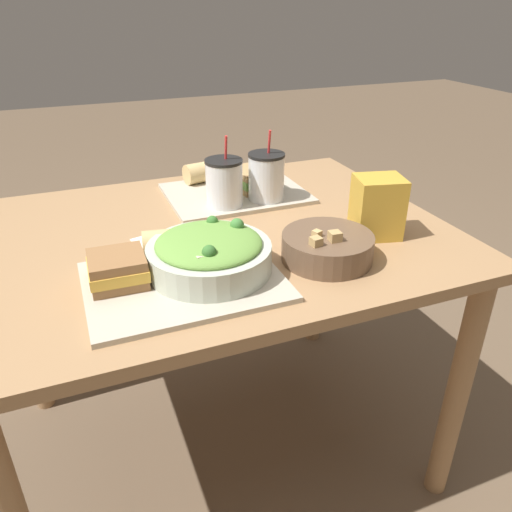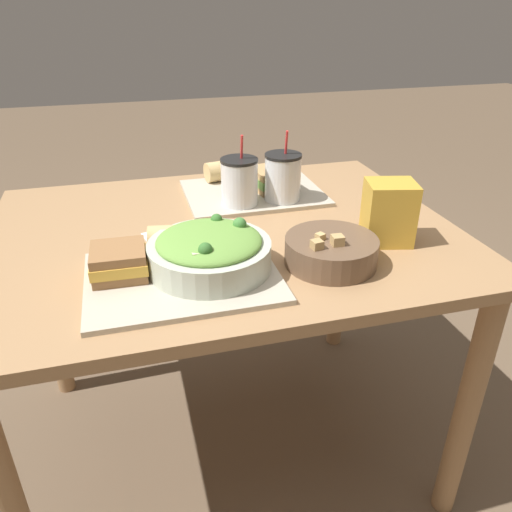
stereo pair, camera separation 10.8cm
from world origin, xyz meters
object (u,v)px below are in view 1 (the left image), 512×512
object	(u,v)px
sandwich_far	(254,178)
napkin_folded	(161,240)
soup_bowl	(327,246)
sandwich_near	(118,269)
chip_bag	(377,207)
baguette_far	(200,173)
drink_cup_dark	(224,184)
drink_cup_red	(266,178)
baguette_near	(166,243)
salad_bowl	(209,253)

from	to	relation	value
sandwich_far	napkin_folded	world-z (taller)	sandwich_far
soup_bowl	sandwich_near	distance (m)	0.46
napkin_folded	chip_bag	bearing A→B (deg)	-18.31
sandwich_far	baguette_far	size ratio (longest dim) A/B	1.40
drink_cup_dark	chip_bag	xyz separation A→B (m)	(0.30, -0.31, 0.00)
drink_cup_red	sandwich_far	bearing A→B (deg)	91.16
soup_bowl	sandwich_far	world-z (taller)	soup_bowl
baguette_far	drink_cup_red	bearing A→B (deg)	-157.36
baguette_far	drink_cup_red	distance (m)	0.25
sandwich_far	drink_cup_red	bearing A→B (deg)	-97.91
baguette_near	sandwich_far	distance (m)	0.48
salad_bowl	sandwich_far	size ratio (longest dim) A/B	1.91
soup_bowl	sandwich_near	xyz separation A→B (m)	(-0.46, 0.05, 0.01)
soup_bowl	chip_bag	size ratio (longest dim) A/B	1.38
sandwich_near	chip_bag	xyz separation A→B (m)	(0.64, 0.02, 0.03)
baguette_near	drink_cup_dark	size ratio (longest dim) A/B	0.55
sandwich_far	chip_bag	distance (m)	0.44
baguette_far	sandwich_near	bearing A→B (deg)	137.89
drink_cup_dark	chip_bag	distance (m)	0.43
drink_cup_red	chip_bag	distance (m)	0.35
salad_bowl	baguette_far	distance (m)	0.58
salad_bowl	drink_cup_dark	xyz separation A→B (m)	(0.15, 0.35, 0.02)
baguette_near	baguette_far	size ratio (longest dim) A/B	1.09
sandwich_far	drink_cup_red	xyz separation A→B (m)	(0.00, -0.10, 0.03)
salad_bowl	sandwich_near	world-z (taller)	salad_bowl
baguette_far	drink_cup_dark	xyz separation A→B (m)	(0.01, -0.21, 0.03)
chip_bag	napkin_folded	size ratio (longest dim) A/B	1.04
sandwich_far	drink_cup_dark	distance (m)	0.16
baguette_far	chip_bag	bearing A→B (deg)	-159.82
sandwich_near	chip_bag	bearing A→B (deg)	3.71
sandwich_far	chip_bag	size ratio (longest dim) A/B	0.92
drink_cup_dark	napkin_folded	size ratio (longest dim) A/B	1.36
sandwich_near	salad_bowl	bearing A→B (deg)	-3.87
drink_cup_dark	sandwich_near	bearing A→B (deg)	-136.12
soup_bowl	chip_bag	bearing A→B (deg)	22.10
salad_bowl	napkin_folded	bearing A→B (deg)	106.69
baguette_far	chip_bag	distance (m)	0.60
sandwich_near	napkin_folded	world-z (taller)	sandwich_near
salad_bowl	soup_bowl	size ratio (longest dim) A/B	1.28
chip_bag	sandwich_far	bearing A→B (deg)	126.92
salad_bowl	baguette_far	world-z (taller)	salad_bowl
soup_bowl	salad_bowl	bearing A→B (deg)	173.47
sandwich_far	drink_cup_dark	bearing A→B (deg)	-151.84
sandwich_far	chip_bag	world-z (taller)	chip_bag
sandwich_near	drink_cup_dark	distance (m)	0.47
drink_cup_red	napkin_folded	world-z (taller)	drink_cup_red
salad_bowl	sandwich_near	size ratio (longest dim) A/B	2.23
drink_cup_dark	napkin_folded	world-z (taller)	drink_cup_dark
napkin_folded	drink_cup_red	bearing A→B (deg)	21.92
baguette_near	drink_cup_red	world-z (taller)	drink_cup_red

